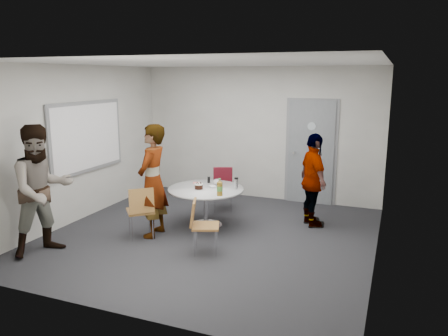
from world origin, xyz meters
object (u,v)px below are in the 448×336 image
at_px(chair_near_right, 200,221).
at_px(person_main, 153,181).
at_px(table, 207,194).
at_px(person_left, 42,190).
at_px(door, 311,152).
at_px(person_right, 313,180).
at_px(chair_near_left, 141,208).
at_px(whiteboard, 87,137).
at_px(chair_far, 223,184).

xyz_separation_m(chair_near_right, person_main, (-0.99, 0.37, 0.42)).
distance_m(table, person_left, 2.57).
xyz_separation_m(door, person_right, (0.31, -1.37, -0.23)).
bearing_deg(table, chair_near_left, -128.00).
distance_m(table, person_right, 1.80).
height_order(person_left, person_right, person_left).
distance_m(whiteboard, chair_near_right, 2.90).
relative_size(chair_near_left, chair_far, 1.04).
bearing_deg(table, door, 56.98).
bearing_deg(door, person_right, -77.36).
relative_size(table, chair_far, 1.58).
bearing_deg(chair_near_right, chair_near_left, -119.56).
bearing_deg(whiteboard, person_main, -16.83).
relative_size(door, whiteboard, 1.12).
distance_m(whiteboard, person_main, 1.77).
bearing_deg(door, chair_near_right, -107.07).
xyz_separation_m(table, person_right, (1.65, 0.69, 0.23)).
bearing_deg(person_left, table, -18.03).
distance_m(door, chair_far, 1.88).
height_order(whiteboard, person_left, whiteboard).
height_order(chair_near_right, person_main, person_main).
relative_size(chair_near_right, person_main, 0.44).
xyz_separation_m(door, table, (-1.34, -2.06, -0.46)).
bearing_deg(table, person_main, -131.01).
height_order(whiteboard, chair_far, whiteboard).
bearing_deg(door, chair_far, -143.85).
height_order(table, person_right, person_right).
height_order(door, chair_far, door).
bearing_deg(person_right, chair_near_right, 112.79).
xyz_separation_m(chair_near_left, person_main, (0.10, 0.21, 0.39)).
distance_m(chair_near_right, chair_far, 2.14).
height_order(person_main, person_right, person_main).
bearing_deg(person_right, door, -18.80).
bearing_deg(person_main, whiteboard, -112.64).
bearing_deg(person_main, person_right, 115.82).
bearing_deg(person_left, chair_far, -4.76).
bearing_deg(person_right, chair_far, 48.44).
bearing_deg(door, person_main, -125.21).
bearing_deg(chair_far, chair_near_right, 81.17).
xyz_separation_m(chair_far, person_left, (-1.60, -2.88, 0.44)).
bearing_deg(chair_near_right, whiteboard, -129.35).
distance_m(door, whiteboard, 4.25).
xyz_separation_m(whiteboard, chair_near_right, (2.60, -0.86, -0.97)).
relative_size(table, chair_near_left, 1.52).
distance_m(chair_near_left, person_main, 0.45).
bearing_deg(table, chair_near_right, -70.80).
relative_size(whiteboard, person_right, 1.20).
bearing_deg(person_main, chair_near_left, -31.65).
bearing_deg(chair_near_left, chair_near_right, -49.20).
xyz_separation_m(table, chair_near_left, (-0.71, -0.92, -0.06)).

